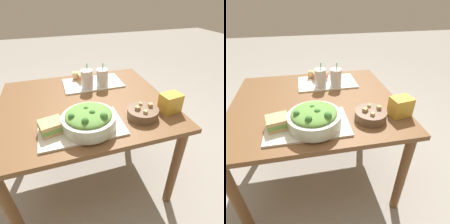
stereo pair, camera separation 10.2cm
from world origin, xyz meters
The scene contains 13 objects.
ground_plane centered at (0.00, 0.00, 0.00)m, with size 12.00×12.00×0.00m, color gray.
dining_table centered at (0.00, 0.00, 0.62)m, with size 1.12×0.99×0.72m.
tray_near centered at (-0.07, -0.28, 0.73)m, with size 0.46×0.28×0.01m.
tray_far centered at (0.12, 0.27, 0.73)m, with size 0.46×0.28×0.01m.
salad_bowl centered at (-0.03, -0.30, 0.79)m, with size 0.29×0.29×0.12m.
soup_bowl centered at (0.30, -0.29, 0.75)m, with size 0.19×0.19×0.08m.
sandwich_near centered at (-0.22, -0.28, 0.76)m, with size 0.14×0.13×0.06m.
baguette_near centered at (-0.02, -0.18, 0.76)m, with size 0.15×0.07×0.07m.
sandwich_far centered at (0.07, 0.34, 0.76)m, with size 0.13×0.12×0.06m.
baguette_far centered at (0.03, 0.37, 0.76)m, with size 0.12×0.08×0.07m.
drink_cup_dark centered at (0.06, 0.18, 0.80)m, with size 0.09×0.09×0.19m.
drink_cup_red centered at (0.18, 0.18, 0.79)m, with size 0.09×0.09×0.18m.
chip_bag centered at (0.49, -0.28, 0.78)m, with size 0.13×0.11×0.12m.
Camera 2 is at (-0.06, -1.14, 1.36)m, focal length 30.00 mm.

